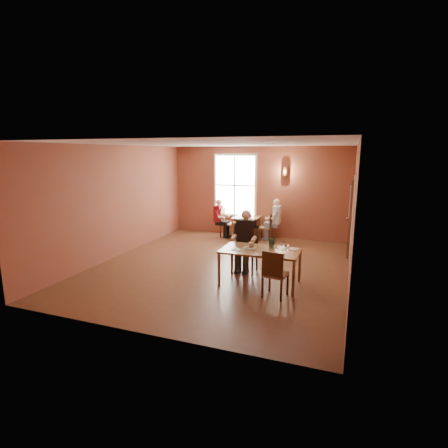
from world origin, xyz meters
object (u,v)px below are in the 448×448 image
(diner_white, at_px, (267,220))
(diner_maroon, at_px, (227,219))
(chair_empty, at_px, (276,273))
(chair_diner_maroon, at_px, (228,223))
(diner_main, at_px, (246,244))
(chair_diner_white, at_px, (266,227))
(chair_diner_main, at_px, (246,251))
(second_table, at_px, (247,228))
(main_table, at_px, (260,267))

(diner_white, height_order, diner_maroon, diner_white)
(chair_empty, relative_size, diner_maroon, 0.78)
(diner_white, distance_m, chair_diner_maroon, 1.34)
(diner_main, bearing_deg, chair_diner_maroon, -63.65)
(diner_main, distance_m, chair_diner_white, 3.24)
(chair_diner_white, relative_size, chair_diner_maroon, 0.90)
(chair_diner_main, bearing_deg, second_table, -73.52)
(main_table, height_order, diner_white, diner_white)
(chair_empty, xyz_separation_m, second_table, (-1.89, 4.36, -0.12))
(second_table, distance_m, diner_white, 0.74)
(chair_diner_white, height_order, diner_maroon, diner_maroon)
(diner_white, bearing_deg, chair_diner_main, -175.30)
(main_table, relative_size, chair_diner_maroon, 1.71)
(chair_diner_main, height_order, chair_empty, chair_diner_main)
(main_table, relative_size, diner_maroon, 1.33)
(chair_empty, height_order, second_table, chair_empty)
(chair_diner_main, relative_size, chair_diner_white, 1.18)
(chair_diner_white, bearing_deg, chair_empty, -164.12)
(diner_white, bearing_deg, chair_diner_white, 90.00)
(chair_diner_maroon, bearing_deg, main_table, 28.62)
(main_table, height_order, second_table, main_table)
(main_table, xyz_separation_m, chair_diner_main, (-0.50, 0.65, 0.13))
(chair_diner_white, bearing_deg, chair_diner_maroon, 90.00)
(main_table, relative_size, chair_empty, 1.72)
(second_table, bearing_deg, diner_white, 0.00)
(chair_empty, bearing_deg, diner_maroon, 128.95)
(chair_diner_main, bearing_deg, main_table, 127.57)
(diner_white, bearing_deg, chair_empty, -164.49)
(chair_empty, bearing_deg, chair_diner_main, 137.33)
(second_table, xyz_separation_m, chair_diner_white, (0.65, 0.00, 0.07))
(chair_diner_main, bearing_deg, diner_maroon, -63.01)
(main_table, xyz_separation_m, diner_main, (-0.50, 0.62, 0.32))
(diner_main, height_order, chair_diner_white, diner_main)
(main_table, distance_m, chair_empty, 0.70)
(chair_empty, distance_m, second_table, 4.75)
(chair_empty, height_order, diner_white, diner_white)
(chair_empty, relative_size, chair_diner_white, 1.11)
(diner_main, distance_m, chair_diner_maroon, 3.59)
(chair_diner_main, relative_size, diner_white, 0.78)
(second_table, bearing_deg, diner_maroon, 180.00)
(chair_diner_main, height_order, diner_white, diner_white)
(chair_diner_white, height_order, chair_diner_maroon, chair_diner_maroon)
(diner_main, xyz_separation_m, chair_diner_maroon, (-1.59, 3.21, -0.22))
(diner_main, xyz_separation_m, diner_white, (-0.26, 3.21, -0.05))
(main_table, distance_m, diner_main, 0.86)
(chair_diner_white, bearing_deg, diner_white, -90.00)
(chair_diner_maroon, relative_size, diner_maroon, 0.78)
(chair_empty, height_order, chair_diner_white, chair_empty)
(diner_white, relative_size, chair_diner_maroon, 1.36)
(chair_empty, bearing_deg, main_table, 138.90)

